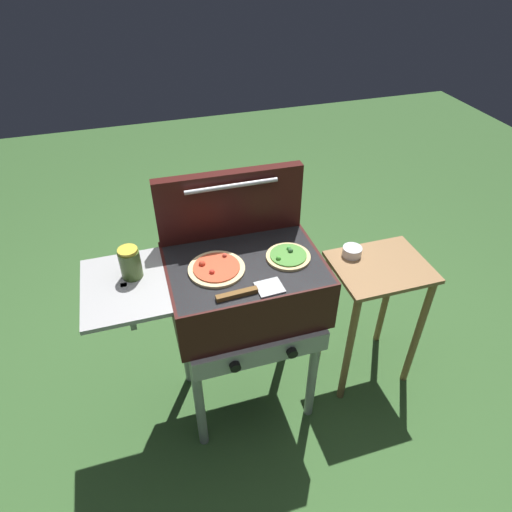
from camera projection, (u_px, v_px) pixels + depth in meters
The scene contains 9 objects.
ground_plane at pixel (247, 394), 2.37m from camera, with size 8.00×8.00×0.00m, color #38602D.
grill at pixel (242, 290), 1.90m from camera, with size 0.96×0.53×0.90m.
grill_lid_open at pixel (230, 204), 1.89m from camera, with size 0.63×0.09×0.30m.
pizza_veggie at pixel (288, 256), 1.84m from camera, with size 0.18×0.18×0.03m.
pizza_pepperoni at pixel (216, 268), 1.77m from camera, with size 0.23×0.23×0.04m.
sauce_jar at pixel (130, 263), 1.71m from camera, with size 0.08×0.08×0.13m.
spatula at pixel (251, 291), 1.67m from camera, with size 0.26×0.10×0.02m.
prep_table at pixel (374, 297), 2.20m from camera, with size 0.44×0.36×0.73m.
topping_bowl_near at pixel (352, 252), 2.12m from camera, with size 0.09×0.09×0.04m.
Camera 1 is at (-0.37, -1.37, 2.04)m, focal length 31.39 mm.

